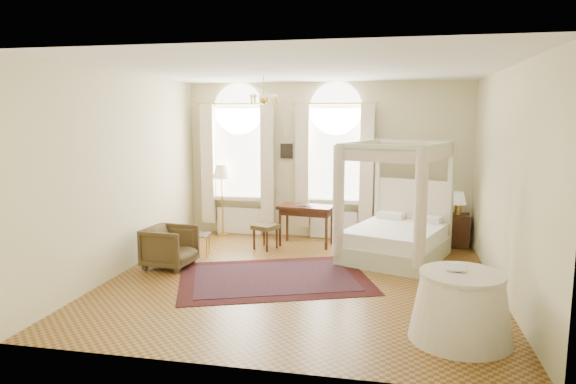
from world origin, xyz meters
name	(u,v)px	position (x,y,z in m)	size (l,w,h in m)	color
ground	(301,279)	(0.00, 0.00, 0.00)	(6.00, 6.00, 0.00)	olive
room_walls	(301,156)	(0.00, 0.00, 1.98)	(6.00, 6.00, 6.00)	beige
window_left	(238,167)	(-1.90, 2.87, 1.49)	(1.62, 0.27, 3.29)	silver
window_right	(334,169)	(0.20, 2.87, 1.49)	(1.62, 0.27, 3.29)	silver
chandelier	(264,98)	(-0.90, 1.20, 2.91)	(0.51, 0.45, 0.50)	gold
wall_pictures	(330,150)	(0.09, 2.97, 1.89)	(2.54, 0.03, 0.39)	black
canopy_bed	(395,233)	(1.48, 1.52, 0.49)	(2.16, 2.38, 2.14)	#BBC19D
nightstand	(457,230)	(2.70, 2.70, 0.33)	(0.46, 0.42, 0.66)	#3A1D0F
nightstand_lamp	(458,200)	(2.69, 2.68, 0.96)	(0.31, 0.31, 0.45)	gold
writing_desk	(306,211)	(-0.28, 2.17, 0.70)	(1.16, 0.71, 0.82)	#3A1D0F
laptop	(307,206)	(-0.26, 2.09, 0.83)	(0.29, 0.19, 0.02)	black
stool	(265,229)	(-1.02, 1.75, 0.41)	(0.56, 0.56, 0.49)	#4A3E1F
armchair	(170,247)	(-2.34, 0.22, 0.36)	(0.77, 0.79, 0.72)	#43351D
coffee_table	(194,236)	(-2.21, 0.99, 0.37)	(0.68, 0.55, 0.41)	silver
floor_lamp	(222,175)	(-2.22, 2.70, 1.33)	(0.40, 0.40, 1.56)	gold
oriental_rug	(274,278)	(-0.44, -0.03, 0.01)	(3.57, 3.08, 0.01)	#3A0E10
side_table	(461,307)	(2.22, -1.81, 0.40)	(1.19, 1.19, 0.81)	silver
book	(446,267)	(2.05, -1.68, 0.82)	(0.22, 0.29, 0.03)	black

